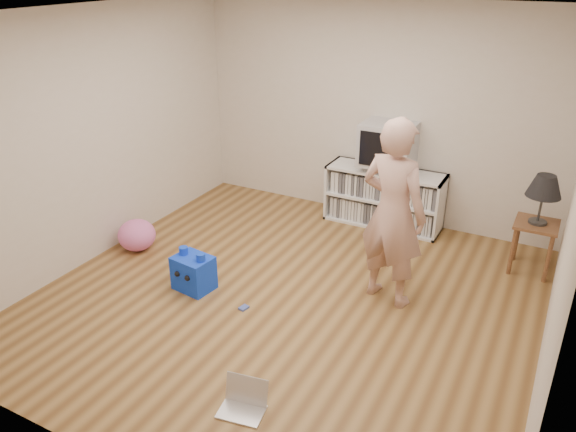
% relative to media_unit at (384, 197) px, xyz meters
% --- Properties ---
extents(ground, '(4.50, 4.50, 0.00)m').
position_rel_media_unit_xyz_m(ground, '(-0.26, -2.04, -0.35)').
color(ground, brown).
rests_on(ground, ground).
extents(walls, '(4.52, 4.52, 2.60)m').
position_rel_media_unit_xyz_m(walls, '(-0.26, -2.04, 0.95)').
color(walls, beige).
rests_on(walls, ground).
extents(ceiling, '(4.50, 4.50, 0.01)m').
position_rel_media_unit_xyz_m(ceiling, '(-0.26, -2.04, 2.25)').
color(ceiling, white).
rests_on(ceiling, walls).
extents(media_unit, '(1.40, 0.45, 0.70)m').
position_rel_media_unit_xyz_m(media_unit, '(0.00, 0.00, 0.00)').
color(media_unit, white).
rests_on(media_unit, ground).
extents(dvd_deck, '(0.45, 0.35, 0.07)m').
position_rel_media_unit_xyz_m(dvd_deck, '(0.00, -0.02, 0.39)').
color(dvd_deck, gray).
rests_on(dvd_deck, media_unit).
extents(crt_tv, '(0.60, 0.53, 0.50)m').
position_rel_media_unit_xyz_m(crt_tv, '(0.00, -0.02, 0.67)').
color(crt_tv, '#B2B2B7').
rests_on(crt_tv, dvd_deck).
extents(side_table, '(0.42, 0.42, 0.55)m').
position_rel_media_unit_xyz_m(side_table, '(1.73, -0.39, 0.07)').
color(side_table, brown).
rests_on(side_table, ground).
extents(table_lamp, '(0.34, 0.34, 0.52)m').
position_rel_media_unit_xyz_m(table_lamp, '(1.73, -0.39, 0.59)').
color(table_lamp, '#333333').
rests_on(table_lamp, side_table).
extents(person, '(0.74, 0.57, 1.79)m').
position_rel_media_unit_xyz_m(person, '(0.58, -1.58, 0.54)').
color(person, '#CE9D8C').
rests_on(person, ground).
extents(laptop, '(0.36, 0.31, 0.22)m').
position_rel_media_unit_xyz_m(laptop, '(0.15, -3.47, -0.29)').
color(laptop, silver).
rests_on(laptop, ground).
extents(playing_cards, '(0.08, 0.10, 0.02)m').
position_rel_media_unit_xyz_m(playing_cards, '(-0.53, -2.39, -0.34)').
color(playing_cards, '#455AB8').
rests_on(playing_cards, ground).
extents(plush_blue, '(0.40, 0.35, 0.42)m').
position_rel_media_unit_xyz_m(plush_blue, '(-1.15, -2.31, -0.17)').
color(plush_blue, '#0A37E2').
rests_on(plush_blue, ground).
extents(plush_pink, '(0.44, 0.44, 0.35)m').
position_rel_media_unit_xyz_m(plush_pink, '(-2.21, -1.94, -0.17)').
color(plush_pink, pink).
rests_on(plush_pink, ground).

